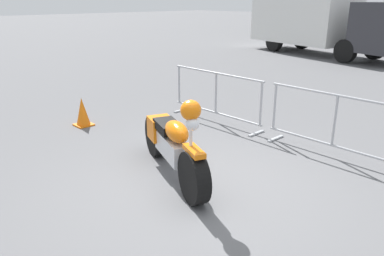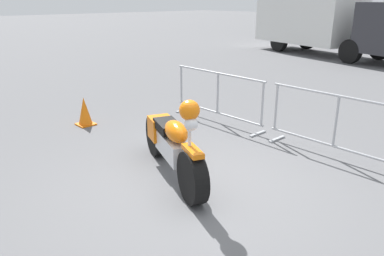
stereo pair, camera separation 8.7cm
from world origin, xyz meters
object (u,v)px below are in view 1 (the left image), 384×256
at_px(crowd_barrier_near, 216,96).
at_px(crowd_barrier_far, 334,125).
at_px(motorcycle, 172,143).
at_px(parked_car_maroon, 375,26).
at_px(parked_car_silver, 330,25).
at_px(parked_car_green, 295,22).
at_px(traffic_cone, 83,112).
at_px(box_truck, 318,18).

relative_size(crowd_barrier_near, crowd_barrier_far, 1.00).
xyz_separation_m(crowd_barrier_near, crowd_barrier_far, (2.62, 0.00, 0.00)).
distance_m(motorcycle, parked_car_maroon, 24.51).
relative_size(crowd_barrier_far, parked_car_maroon, 0.52).
relative_size(crowd_barrier_near, parked_car_maroon, 0.52).
distance_m(motorcycle, parked_car_silver, 25.04).
bearing_deg(parked_car_green, crowd_barrier_near, -146.66).
bearing_deg(parked_car_silver, motorcycle, -152.31).
relative_size(parked_car_silver, parked_car_maroon, 0.92).
distance_m(parked_car_maroon, traffic_cone, 23.72).
xyz_separation_m(crowd_barrier_near, traffic_cone, (-1.73, -2.17, -0.27)).
bearing_deg(crowd_barrier_near, parked_car_maroon, 103.17).
xyz_separation_m(box_truck, parked_car_maroon, (-1.25, 10.27, -0.87)).
bearing_deg(parked_car_maroon, crowd_barrier_near, -160.84).
height_order(crowd_barrier_near, traffic_cone, crowd_barrier_near).
xyz_separation_m(motorcycle, parked_car_maroon, (-6.30, 23.69, 0.26)).
bearing_deg(box_truck, crowd_barrier_far, -46.46).
relative_size(motorcycle, parked_car_maroon, 0.49).
distance_m(motorcycle, traffic_cone, 3.06).
distance_m(parked_car_green, parked_car_silver, 2.97).
bearing_deg(traffic_cone, parked_car_silver, 105.09).
bearing_deg(traffic_cone, crowd_barrier_far, 26.52).
distance_m(crowd_barrier_near, parked_car_green, 23.77).
bearing_deg(crowd_barrier_far, motorcycle, -118.92).
bearing_deg(crowd_barrier_near, motorcycle, -61.09).
height_order(crowd_barrier_far, parked_car_green, parked_car_green).
xyz_separation_m(motorcycle, traffic_cone, (-3.04, 0.20, -0.22)).
relative_size(box_truck, parked_car_maroon, 1.73).
xyz_separation_m(box_truck, traffic_cone, (2.01, -13.22, -1.35)).
height_order(motorcycle, traffic_cone, motorcycle).
bearing_deg(motorcycle, box_truck, 132.86).
xyz_separation_m(parked_car_green, traffic_cone, (9.18, -23.28, -0.46)).
distance_m(motorcycle, box_truck, 14.38).
height_order(motorcycle, parked_car_silver, parked_car_silver).
xyz_separation_m(crowd_barrier_far, parked_car_green, (-13.54, 21.11, 0.19)).
relative_size(motorcycle, parked_car_green, 0.50).
height_order(motorcycle, box_truck, box_truck).
xyz_separation_m(parked_car_maroon, traffic_cone, (3.25, -23.49, -0.48)).
xyz_separation_m(parked_car_green, parked_car_silver, (2.97, -0.21, -0.04)).
distance_m(parked_car_silver, traffic_cone, 23.90).
bearing_deg(parked_car_green, crowd_barrier_far, -141.34).
height_order(motorcycle, parked_car_maroon, parked_car_maroon).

